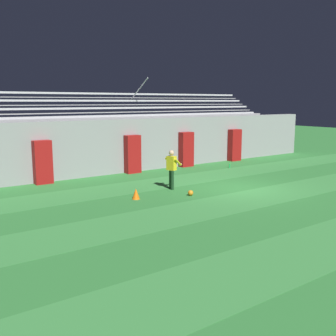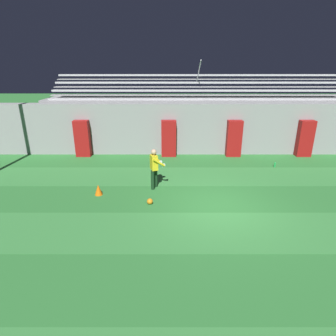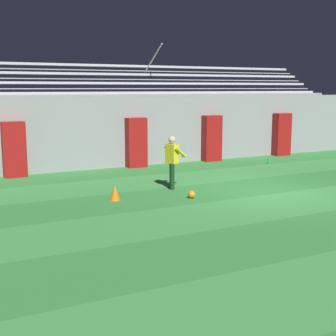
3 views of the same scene
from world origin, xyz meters
name	(u,v)px [view 3 (image 3 of 3)]	position (x,y,z in m)	size (l,w,h in m)	color
ground_plane	(265,191)	(0.00, 0.00, 0.00)	(80.00, 80.00, 0.00)	#2D7533
turf_stripe_mid	(300,202)	(0.00, -1.51, 0.00)	(28.00, 2.24, 0.01)	#38843D
turf_stripe_far	(214,175)	(0.00, 2.97, 0.00)	(28.00, 2.24, 0.01)	#38843D
back_wall	(170,130)	(0.00, 6.50, 1.40)	(24.00, 0.60, 2.80)	gray
padding_pillar_gate_left	(136,143)	(-1.78, 5.95, 0.99)	(0.80, 0.44, 1.98)	maroon
padding_pillar_gate_right	(212,138)	(1.78, 5.95, 0.99)	(0.80, 0.44, 1.98)	maroon
padding_pillar_far_left	(14,150)	(-6.49, 5.95, 0.99)	(0.80, 0.44, 1.98)	maroon
padding_pillar_far_right	(282,134)	(5.66, 5.95, 0.99)	(0.80, 0.44, 1.98)	maroon
bleacher_stand	(150,124)	(0.00, 8.49, 1.50)	(18.00, 3.35, 5.03)	gray
goalkeeper	(172,159)	(-2.37, 1.68, 0.95)	(0.64, 0.69, 1.67)	#143319
soccer_ball	(192,195)	(-2.49, 0.24, 0.11)	(0.22, 0.22, 0.22)	orange
traffic_cone	(115,193)	(-4.54, 1.03, 0.21)	(0.30, 0.30, 0.42)	orange
water_bottle	(269,161)	(3.48, 4.14, 0.12)	(0.07, 0.07, 0.24)	green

